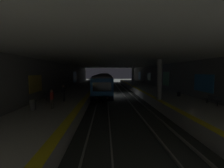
% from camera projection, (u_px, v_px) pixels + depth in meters
% --- Properties ---
extents(ground_plane, '(120.00, 120.00, 0.00)m').
position_uv_depth(ground_plane, '(115.00, 95.00, 26.42)').
color(ground_plane, '#2D302D').
extents(track_left, '(60.00, 1.53, 0.16)m').
position_uv_depth(track_left, '(128.00, 95.00, 26.51)').
color(track_left, gray).
rests_on(track_left, ground).
extents(track_right, '(60.00, 1.53, 0.16)m').
position_uv_depth(track_right, '(103.00, 95.00, 26.31)').
color(track_right, gray).
rests_on(track_right, ground).
extents(platform_left, '(60.00, 5.30, 1.06)m').
position_uv_depth(platform_left, '(151.00, 92.00, 26.67)').
color(platform_left, '#B7B2A8').
rests_on(platform_left, ground).
extents(platform_right, '(60.00, 5.30, 1.06)m').
position_uv_depth(platform_right, '(79.00, 92.00, 26.08)').
color(platform_right, '#B7B2A8').
rests_on(platform_right, ground).
extents(wall_left, '(60.00, 0.56, 5.60)m').
position_uv_depth(wall_left, '(167.00, 79.00, 26.66)').
color(wall_left, slate).
rests_on(wall_left, ground).
extents(wall_right, '(60.00, 0.56, 5.60)m').
position_uv_depth(wall_right, '(62.00, 80.00, 25.77)').
color(wall_right, slate).
rests_on(wall_right, ground).
extents(ceiling_slab, '(60.00, 19.40, 0.40)m').
position_uv_depth(ceiling_slab, '(115.00, 63.00, 25.93)').
color(ceiling_slab, '#ADAAA3').
rests_on(ceiling_slab, wall_left).
extents(pillar_near, '(0.56, 0.56, 4.55)m').
position_uv_depth(pillar_near, '(159.00, 80.00, 16.70)').
color(pillar_near, gray).
rests_on(pillar_near, platform_left).
extents(pillar_far, '(0.56, 0.56, 4.55)m').
position_uv_depth(pillar_far, '(133.00, 76.00, 32.75)').
color(pillar_far, gray).
rests_on(pillar_far, platform_left).
extents(metro_train, '(38.27, 2.83, 3.49)m').
position_uv_depth(metro_train, '(104.00, 80.00, 36.60)').
color(metro_train, '#19569E').
rests_on(metro_train, track_right).
extents(bench_left_near, '(1.70, 0.47, 0.86)m').
position_uv_depth(bench_left_near, '(213.00, 99.00, 14.09)').
color(bench_left_near, '#262628').
rests_on(bench_left_near, platform_left).
extents(bench_left_mid, '(1.70, 0.47, 0.86)m').
position_uv_depth(bench_left_mid, '(144.00, 82.00, 39.45)').
color(bench_left_mid, '#262628').
rests_on(bench_left_mid, platform_left).
extents(bench_right_near, '(1.70, 0.47, 0.86)m').
position_uv_depth(bench_right_near, '(48.00, 94.00, 17.17)').
color(bench_right_near, '#262628').
rests_on(bench_right_near, platform_right).
extents(bench_right_mid, '(1.70, 0.47, 0.86)m').
position_uv_depth(bench_right_mid, '(62.00, 89.00, 23.05)').
color(bench_right_mid, '#262628').
rests_on(bench_right_mid, platform_right).
extents(person_waiting_near, '(0.60, 0.22, 1.64)m').
position_uv_depth(person_waiting_near, '(52.00, 98.00, 12.54)').
color(person_waiting_near, '#353535').
rests_on(person_waiting_near, platform_right).
extents(person_walking_mid, '(0.60, 0.24, 1.74)m').
position_uv_depth(person_walking_mid, '(89.00, 81.00, 34.59)').
color(person_walking_mid, '#292929').
rests_on(person_walking_mid, platform_right).
extents(person_standing_far, '(0.60, 0.24, 1.75)m').
position_uv_depth(person_standing_far, '(64.00, 92.00, 15.66)').
color(person_standing_far, '#383838').
rests_on(person_standing_far, platform_right).
extents(suitcase_rolling, '(0.40, 0.26, 0.88)m').
position_uv_depth(suitcase_rolling, '(179.00, 94.00, 18.96)').
color(suitcase_rolling, black).
rests_on(suitcase_rolling, platform_left).
extents(backpack_on_floor, '(0.30, 0.20, 0.40)m').
position_uv_depth(backpack_on_floor, '(159.00, 94.00, 19.58)').
color(backpack_on_floor, maroon).
rests_on(backpack_on_floor, platform_left).
extents(trash_bin, '(0.44, 0.44, 0.85)m').
position_uv_depth(trash_bin, '(33.00, 105.00, 12.09)').
color(trash_bin, '#595B5E').
rests_on(trash_bin, platform_right).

